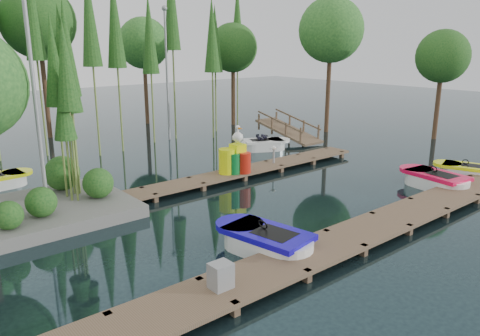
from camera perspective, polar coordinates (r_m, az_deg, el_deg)
ground_plane at (r=15.99m, az=-0.24°, el=-4.47°), size 90.00×90.00×0.00m
near_dock at (r=12.99m, az=12.62°, el=-8.50°), size 18.00×1.50×0.50m
far_dock at (r=18.38m, az=-2.78°, el=-1.12°), size 15.00×1.20×0.50m
island at (r=15.44m, az=-27.15°, el=5.36°), size 6.20×4.20×6.75m
tree_screen at (r=23.49m, az=-21.82°, el=15.92°), size 34.42×18.53×10.31m
lamp_island at (r=14.75m, az=-23.90°, el=9.59°), size 0.30×0.30×7.25m
lamp_rear at (r=26.42m, az=-8.94°, el=12.53°), size 0.30×0.30×7.25m
ramp at (r=26.39m, az=5.91°, el=4.60°), size 1.50×3.94×1.49m
boat_blue at (r=12.42m, az=3.12°, el=-9.01°), size 1.80×3.09×0.98m
boat_red at (r=19.17m, az=22.67°, el=-1.47°), size 1.61×2.95×0.95m
boat_yellow_near at (r=21.22m, az=25.90°, el=-0.40°), size 1.85×2.71×0.83m
boat_white_far at (r=24.04m, az=2.94°, el=2.85°), size 2.79×2.14×1.20m
utility_cabinet at (r=10.14m, az=-2.36°, el=-12.97°), size 0.46×0.39×0.57m
yellow_barrel at (r=18.52m, az=-1.60°, el=0.84°), size 0.66×0.66×1.00m
drum_cluster at (r=18.69m, az=-0.12°, el=1.17°), size 1.10×1.01×1.90m
seagull_post at (r=20.15m, az=4.16°, el=2.02°), size 0.47×0.26×0.76m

